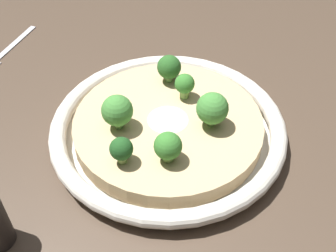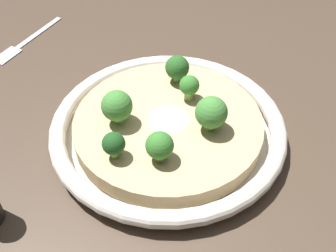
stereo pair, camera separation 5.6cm
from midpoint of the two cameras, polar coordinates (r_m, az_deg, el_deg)
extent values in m
plane|color=#47382B|center=(0.58, 2.79, -1.64)|extent=(6.00, 6.00, 0.00)
cylinder|color=silver|center=(0.58, 2.80, -1.32)|extent=(0.29, 0.29, 0.01)
torus|color=silver|center=(0.56, 2.86, -0.20)|extent=(0.32, 0.32, 0.02)
cylinder|color=tan|center=(0.56, 2.86, -0.14)|extent=(0.25, 0.25, 0.02)
cone|color=white|center=(0.55, 2.69, 1.56)|extent=(0.05, 0.05, 0.02)
cylinder|color=#668E47|center=(0.61, 3.88, 6.64)|extent=(0.01, 0.01, 0.02)
sphere|color=#285B23|center=(0.60, 3.95, 7.81)|extent=(0.03, 0.03, 0.03)
cylinder|color=#759E4C|center=(0.54, 8.80, 0.48)|extent=(0.01, 0.01, 0.02)
sphere|color=#428438|center=(0.53, 9.02, 1.94)|extent=(0.04, 0.04, 0.04)
cylinder|color=#668E47|center=(0.55, -3.87, 1.17)|extent=(0.01, 0.01, 0.02)
sphere|color=#428438|center=(0.53, -3.96, 2.61)|extent=(0.04, 0.04, 0.04)
cylinder|color=#759E4C|center=(0.58, 5.63, 4.28)|extent=(0.02, 0.02, 0.02)
sphere|color=#387A2D|center=(0.57, 5.73, 5.39)|extent=(0.03, 0.03, 0.03)
cylinder|color=#759E4C|center=(0.50, 2.10, -4.01)|extent=(0.02, 0.02, 0.02)
sphere|color=#387A2D|center=(0.49, 2.15, -2.81)|extent=(0.03, 0.03, 0.03)
cylinder|color=#84A856|center=(0.50, -4.08, -3.65)|extent=(0.01, 0.01, 0.02)
sphere|color=#1E4C1E|center=(0.49, -4.16, -2.56)|extent=(0.03, 0.03, 0.03)
cube|color=#B7B7BC|center=(0.82, -15.15, 12.13)|extent=(0.12, 0.03, 0.00)
cube|color=#B7B7BC|center=(0.77, -19.05, 8.98)|extent=(0.05, 0.03, 0.00)
camera|label=1|loc=(0.03, -87.13, 2.76)|focal=45.00mm
camera|label=2|loc=(0.03, 92.87, -2.76)|focal=45.00mm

